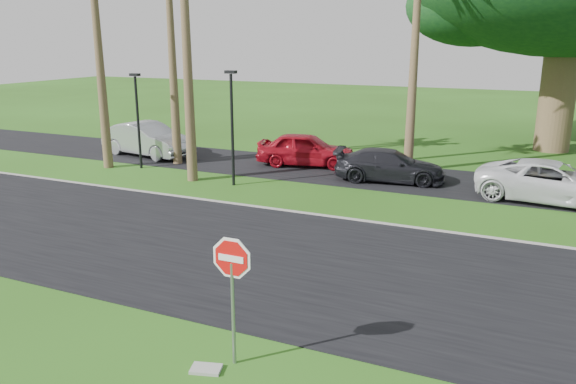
# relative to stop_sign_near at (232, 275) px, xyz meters

# --- Properties ---
(ground) EXTENTS (120.00, 120.00, 0.00)m
(ground) POSITION_rel_stop_sign_near_xyz_m (-0.50, 3.00, -1.77)
(ground) COLOR #254A12
(ground) RESTS_ON ground
(road) EXTENTS (120.00, 8.00, 0.02)m
(road) POSITION_rel_stop_sign_near_xyz_m (-0.50, 5.00, -1.76)
(road) COLOR black
(road) RESTS_ON ground
(parking_strip) EXTENTS (120.00, 5.00, 0.02)m
(parking_strip) POSITION_rel_stop_sign_near_xyz_m (-0.50, 15.50, -1.76)
(parking_strip) COLOR black
(parking_strip) RESTS_ON ground
(curb) EXTENTS (120.00, 0.12, 0.06)m
(curb) POSITION_rel_stop_sign_near_xyz_m (-0.50, 9.05, -1.74)
(curb) COLOR gray
(curb) RESTS_ON ground
(stop_sign_near) EXTENTS (1.05, 0.07, 2.62)m
(stop_sign_near) POSITION_rel_stop_sign_near_xyz_m (0.00, 0.00, 0.00)
(stop_sign_near) COLOR gray
(stop_sign_near) RESTS_ON ground
(streetlight_left) EXTENTS (0.45, 0.25, 4.34)m
(streetlight_left) POSITION_rel_stop_sign_near_xyz_m (-12.00, 12.50, 0.72)
(streetlight_left) COLOR black
(streetlight_left) RESTS_ON ground
(streetlight_right) EXTENTS (0.45, 0.25, 4.64)m
(streetlight_right) POSITION_rel_stop_sign_near_xyz_m (-6.50, 11.50, 0.88)
(streetlight_right) COLOR black
(streetlight_right) RESTS_ON ground
(car_silver) EXTENTS (5.36, 2.62, 1.69)m
(car_silver) POSITION_rel_stop_sign_near_xyz_m (-13.44, 14.92, -0.93)
(car_silver) COLOR #A7AAAE
(car_silver) RESTS_ON ground
(car_red) EXTENTS (4.85, 2.70, 1.56)m
(car_red) POSITION_rel_stop_sign_near_xyz_m (-5.16, 16.07, -0.99)
(car_red) COLOR maroon
(car_red) RESTS_ON ground
(car_dark) EXTENTS (4.84, 2.58, 1.33)m
(car_dark) POSITION_rel_stop_sign_near_xyz_m (-0.81, 14.75, -1.11)
(car_dark) COLOR black
(car_dark) RESTS_ON ground
(car_minivan) EXTENTS (5.60, 3.04, 1.49)m
(car_minivan) POSITION_rel_stop_sign_near_xyz_m (5.43, 14.12, -1.03)
(car_minivan) COLOR silver
(car_minivan) RESTS_ON ground
(utility_slab) EXTENTS (0.62, 0.49, 0.06)m
(utility_slab) POSITION_rel_stop_sign_near_xyz_m (-0.35, -0.43, -1.74)
(utility_slab) COLOR #979790
(utility_slab) RESTS_ON ground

